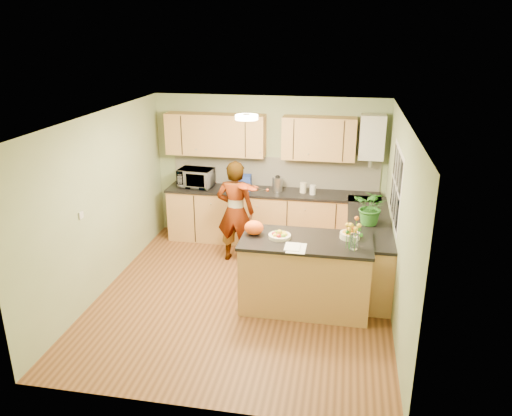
# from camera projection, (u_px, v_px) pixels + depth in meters

# --- Properties ---
(floor) EXTENTS (4.50, 4.50, 0.00)m
(floor) POSITION_uv_depth(u_px,v_px,m) (244.00, 296.00, 7.02)
(floor) COLOR #5A3419
(floor) RESTS_ON ground
(ceiling) EXTENTS (4.00, 4.50, 0.02)m
(ceiling) POSITION_uv_depth(u_px,v_px,m) (242.00, 118.00, 6.18)
(ceiling) COLOR white
(ceiling) RESTS_ON wall_back
(wall_back) EXTENTS (4.00, 0.02, 2.50)m
(wall_back) POSITION_uv_depth(u_px,v_px,m) (269.00, 169.00, 8.68)
(wall_back) COLOR gray
(wall_back) RESTS_ON floor
(wall_front) EXTENTS (4.00, 0.02, 2.50)m
(wall_front) POSITION_uv_depth(u_px,v_px,m) (192.00, 297.00, 4.52)
(wall_front) COLOR gray
(wall_front) RESTS_ON floor
(wall_left) EXTENTS (0.02, 4.50, 2.50)m
(wall_left) POSITION_uv_depth(u_px,v_px,m) (102.00, 204.00, 6.94)
(wall_left) COLOR gray
(wall_left) RESTS_ON floor
(wall_right) EXTENTS (0.02, 4.50, 2.50)m
(wall_right) POSITION_uv_depth(u_px,v_px,m) (398.00, 222.00, 6.26)
(wall_right) COLOR gray
(wall_right) RESTS_ON floor
(back_counter) EXTENTS (3.64, 0.62, 0.94)m
(back_counter) POSITION_uv_depth(u_px,v_px,m) (272.00, 217.00, 8.65)
(back_counter) COLOR #AE7345
(back_counter) RESTS_ON floor
(right_counter) EXTENTS (0.62, 2.24, 0.94)m
(right_counter) POSITION_uv_depth(u_px,v_px,m) (367.00, 249.00, 7.36)
(right_counter) COLOR #AE7345
(right_counter) RESTS_ON floor
(splashback) EXTENTS (3.60, 0.02, 0.52)m
(splashback) POSITION_uv_depth(u_px,v_px,m) (275.00, 172.00, 8.67)
(splashback) COLOR white
(splashback) RESTS_ON back_counter
(upper_cabinets) EXTENTS (3.20, 0.34, 0.70)m
(upper_cabinets) POSITION_uv_depth(u_px,v_px,m) (257.00, 136.00, 8.35)
(upper_cabinets) COLOR #AE7345
(upper_cabinets) RESTS_ON wall_back
(boiler) EXTENTS (0.40, 0.30, 0.86)m
(boiler) POSITION_uv_depth(u_px,v_px,m) (372.00, 137.00, 8.03)
(boiler) COLOR silver
(boiler) RESTS_ON wall_back
(window_right) EXTENTS (0.01, 1.30, 1.05)m
(window_right) POSITION_uv_depth(u_px,v_px,m) (396.00, 186.00, 6.72)
(window_right) COLOR silver
(window_right) RESTS_ON wall_right
(light_switch) EXTENTS (0.02, 0.09, 0.09)m
(light_switch) POSITION_uv_depth(u_px,v_px,m) (81.00, 215.00, 6.36)
(light_switch) COLOR silver
(light_switch) RESTS_ON wall_left
(ceiling_lamp) EXTENTS (0.30, 0.30, 0.07)m
(ceiling_lamp) POSITION_uv_depth(u_px,v_px,m) (247.00, 117.00, 6.47)
(ceiling_lamp) COLOR #FFEABF
(ceiling_lamp) RESTS_ON ceiling
(peninsula_island) EXTENTS (1.70, 0.87, 0.97)m
(peninsula_island) POSITION_uv_depth(u_px,v_px,m) (305.00, 273.00, 6.60)
(peninsula_island) COLOR #AE7345
(peninsula_island) RESTS_ON floor
(fruit_dish) EXTENTS (0.29, 0.29, 0.10)m
(fruit_dish) POSITION_uv_depth(u_px,v_px,m) (280.00, 235.00, 6.49)
(fruit_dish) COLOR beige
(fruit_dish) RESTS_ON peninsula_island
(orange_bowl) EXTENTS (0.26, 0.26, 0.15)m
(orange_bowl) POSITION_uv_depth(u_px,v_px,m) (350.00, 234.00, 6.46)
(orange_bowl) COLOR beige
(orange_bowl) RESTS_ON peninsula_island
(flower_vase) EXTENTS (0.23, 0.23, 0.43)m
(flower_vase) POSITION_uv_depth(u_px,v_px,m) (355.00, 228.00, 6.08)
(flower_vase) COLOR silver
(flower_vase) RESTS_ON peninsula_island
(orange_bag) EXTENTS (0.32, 0.30, 0.19)m
(orange_bag) POSITION_uv_depth(u_px,v_px,m) (254.00, 228.00, 6.57)
(orange_bag) COLOR #FF5815
(orange_bag) RESTS_ON peninsula_island
(papers) EXTENTS (0.24, 0.32, 0.01)m
(papers) POSITION_uv_depth(u_px,v_px,m) (296.00, 248.00, 6.18)
(papers) COLOR white
(papers) RESTS_ON peninsula_island
(violinist) EXTENTS (0.62, 0.42, 1.65)m
(violinist) POSITION_uv_depth(u_px,v_px,m) (236.00, 212.00, 7.85)
(violinist) COLOR tan
(violinist) RESTS_ON floor
(violin) EXTENTS (0.68, 0.59, 0.17)m
(violin) POSITION_uv_depth(u_px,v_px,m) (245.00, 187.00, 7.45)
(violin) COLOR #4C1004
(violin) RESTS_ON violinist
(microwave) EXTENTS (0.61, 0.45, 0.32)m
(microwave) POSITION_uv_depth(u_px,v_px,m) (196.00, 178.00, 8.67)
(microwave) COLOR silver
(microwave) RESTS_ON back_counter
(blue_box) EXTENTS (0.33, 0.25, 0.25)m
(blue_box) POSITION_uv_depth(u_px,v_px,m) (242.00, 182.00, 8.54)
(blue_box) COLOR navy
(blue_box) RESTS_ON back_counter
(kettle) EXTENTS (0.17, 0.17, 0.33)m
(kettle) POSITION_uv_depth(u_px,v_px,m) (277.00, 184.00, 8.45)
(kettle) COLOR #B3B2B7
(kettle) RESTS_ON back_counter
(jar_cream) EXTENTS (0.13, 0.13, 0.17)m
(jar_cream) POSITION_uv_depth(u_px,v_px,m) (303.00, 188.00, 8.38)
(jar_cream) COLOR beige
(jar_cream) RESTS_ON back_counter
(jar_white) EXTENTS (0.10, 0.10, 0.16)m
(jar_white) POSITION_uv_depth(u_px,v_px,m) (313.00, 190.00, 8.29)
(jar_white) COLOR silver
(jar_white) RESTS_ON back_counter
(potted_plant) EXTENTS (0.59, 0.56, 0.52)m
(potted_plant) POSITION_uv_depth(u_px,v_px,m) (372.00, 207.00, 6.95)
(potted_plant) COLOR #2F7627
(potted_plant) RESTS_ON right_counter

